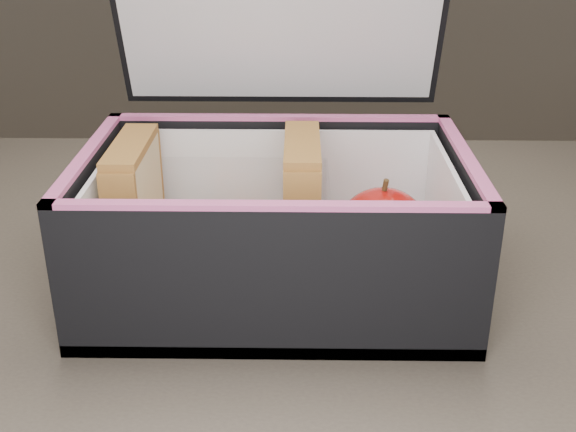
% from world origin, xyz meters
% --- Properties ---
extents(kitchen_table, '(1.20, 0.80, 0.75)m').
position_xyz_m(kitchen_table, '(0.00, 0.00, 0.66)').
color(kitchen_table, brown).
rests_on(kitchen_table, ground).
extents(lunch_bag, '(0.32, 0.28, 0.32)m').
position_xyz_m(lunch_bag, '(0.02, 0.00, 0.82)').
color(lunch_bag, black).
rests_on(lunch_bag, kitchen_table).
extents(plastic_tub, '(0.19, 0.14, 0.08)m').
position_xyz_m(plastic_tub, '(-0.03, 0.01, 0.80)').
color(plastic_tub, white).
rests_on(plastic_tub, lunch_bag).
extents(sandwich_left, '(0.03, 0.10, 0.11)m').
position_xyz_m(sandwich_left, '(-0.10, 0.01, 0.82)').
color(sandwich_left, tan).
rests_on(sandwich_left, plastic_tub).
extents(sandwich_right, '(0.03, 0.10, 0.12)m').
position_xyz_m(sandwich_right, '(0.04, 0.01, 0.83)').
color(sandwich_right, tan).
rests_on(sandwich_right, plastic_tub).
extents(carrot_sticks, '(0.05, 0.11, 0.03)m').
position_xyz_m(carrot_sticks, '(-0.04, 0.02, 0.79)').
color(carrot_sticks, '#F94002').
rests_on(carrot_sticks, plastic_tub).
extents(paper_napkin, '(0.08, 0.08, 0.01)m').
position_xyz_m(paper_napkin, '(0.11, -0.00, 0.77)').
color(paper_napkin, white).
rests_on(paper_napkin, lunch_bag).
extents(red_apple, '(0.10, 0.10, 0.08)m').
position_xyz_m(red_apple, '(0.11, -0.00, 0.81)').
color(red_apple, '#810A00').
rests_on(red_apple, paper_napkin).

